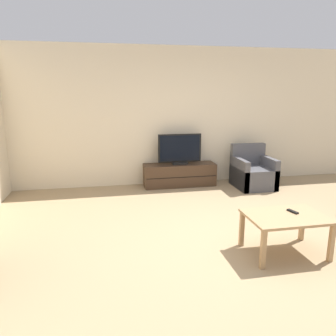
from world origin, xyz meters
TOP-DOWN VIEW (x-y plane):
  - ground_plane at (0.00, 0.00)m, footprint 24.00×24.00m
  - wall_back at (0.00, 2.70)m, footprint 12.00×0.06m
  - tv_stand at (-0.17, 2.43)m, footprint 1.42×0.42m
  - tv at (-0.17, 2.42)m, footprint 0.86×0.18m
  - armchair at (1.22, 2.07)m, footprint 0.70×0.76m
  - coffee_table at (0.38, -0.55)m, footprint 0.89×0.63m
  - remote at (0.50, -0.47)m, footprint 0.08×0.16m

SIDE VIEW (x-z plane):
  - ground_plane at x=0.00m, z-range 0.00..0.00m
  - tv_stand at x=-0.17m, z-range 0.00..0.44m
  - armchair at x=1.22m, z-range -0.14..0.68m
  - coffee_table at x=0.38m, z-range 0.17..0.64m
  - remote at x=0.50m, z-range 0.47..0.49m
  - tv at x=-0.17m, z-range 0.42..1.02m
  - wall_back at x=0.00m, z-range 0.00..2.70m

